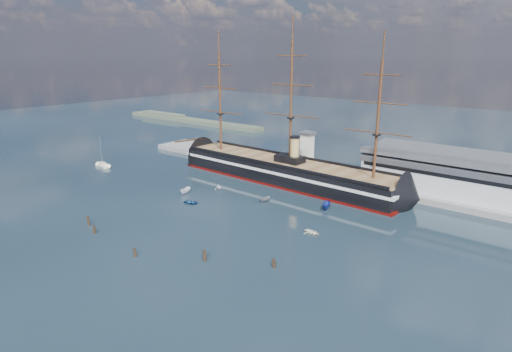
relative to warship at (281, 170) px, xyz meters
The scene contains 18 objects.
ground 20.41m from the warship, 90.86° to the right, with size 600.00×600.00×0.00m, color black.
quay 19.14m from the warship, 58.77° to the left, with size 180.00×18.00×2.00m, color slate.
warehouse 61.20m from the warship, 19.12° to the left, with size 63.00×21.00×11.60m.
quay_tower 14.46m from the warship, 78.27° to the left, with size 5.00×5.00×15.00m.
shoreline 158.43m from the warship, 151.74° to the left, with size 120.00×10.00×4.00m.
warship is the anchor object (origin of this frame).
sailboat 75.98m from the warship, 156.75° to the right, with size 8.56×4.11×13.18m.
motorboat_a 36.49m from the warship, 116.47° to the right, with size 6.13×2.25×2.45m, color white.
motorboat_b 38.98m from the warship, 100.81° to the right, with size 2.98×1.19×1.39m, color navy.
motorboat_c 24.33m from the warship, 66.18° to the right, with size 4.91×1.80×1.97m, color gray.
motorboat_d 24.77m from the warship, 116.18° to the right, with size 5.60×2.43×2.05m, color white.
motorboat_e 49.08m from the warship, 44.51° to the right, with size 2.95×1.18×1.38m, color silver.
motorboat_f 32.49m from the warship, 28.92° to the right, with size 6.42×2.35×2.57m, color navy.
piling_near_left 69.92m from the warship, 103.54° to the right, with size 0.64×0.64×3.35m, color black.
piling_near_mid 72.06m from the warship, 82.39° to the right, with size 0.64×0.64×2.91m, color black.
piling_near_right 67.08m from the warship, 69.27° to the right, with size 0.64×0.64×3.53m, color black.
piling_far_right 66.77m from the warship, 55.61° to the right, with size 0.64×0.64×2.75m, color black.
piling_extra 70.70m from the warship, 98.25° to the right, with size 0.64×0.64×2.95m, color black.
Camera 1 is at (88.68, -63.71, 45.57)m, focal length 30.00 mm.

